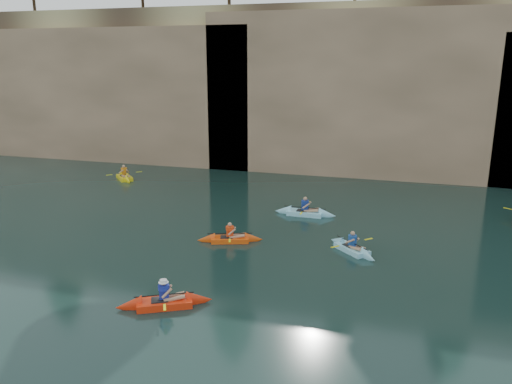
# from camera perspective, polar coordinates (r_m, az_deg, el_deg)

# --- Properties ---
(ground) EXTENTS (160.00, 160.00, 0.00)m
(ground) POSITION_cam_1_polar(r_m,az_deg,el_deg) (15.05, 0.27, -16.82)
(ground) COLOR black
(ground) RESTS_ON ground
(cliff) EXTENTS (70.00, 16.00, 12.00)m
(cliff) POSITION_cam_1_polar(r_m,az_deg,el_deg) (42.47, 11.89, 12.11)
(cliff) COLOR tan
(cliff) RESTS_ON ground
(cliff_slab_west) EXTENTS (26.00, 2.40, 10.56)m
(cliff_slab_west) POSITION_cam_1_polar(r_m,az_deg,el_deg) (42.17, -17.88, 10.71)
(cliff_slab_west) COLOR tan
(cliff_slab_west) RESTS_ON ground
(cliff_slab_center) EXTENTS (24.00, 2.40, 11.40)m
(cliff_slab_center) POSITION_cam_1_polar(r_m,az_deg,el_deg) (34.98, 14.12, 10.92)
(cliff_slab_center) COLOR tan
(cliff_slab_center) RESTS_ON ground
(sea_cave_west) EXTENTS (4.50, 1.00, 4.00)m
(sea_cave_west) POSITION_cam_1_polar(r_m,az_deg,el_deg) (40.88, -15.68, 6.13)
(sea_cave_west) COLOR black
(sea_cave_west) RESTS_ON ground
(sea_cave_center) EXTENTS (3.50, 1.00, 3.20)m
(sea_cave_center) POSITION_cam_1_polar(r_m,az_deg,el_deg) (35.62, 3.94, 4.75)
(sea_cave_center) COLOR black
(sea_cave_center) RESTS_ON ground
(sea_cave_east) EXTENTS (5.00, 1.00, 4.50)m
(sea_cave_east) POSITION_cam_1_polar(r_m,az_deg,el_deg) (35.29, 26.80, 4.14)
(sea_cave_east) COLOR black
(sea_cave_east) RESTS_ON ground
(main_kayaker) EXTENTS (3.15, 2.12, 1.18)m
(main_kayaker) POSITION_cam_1_polar(r_m,az_deg,el_deg) (17.13, -10.42, -12.25)
(main_kayaker) COLOR red
(main_kayaker) RESTS_ON ground
(kayaker_orange) EXTENTS (3.00, 2.13, 1.11)m
(kayaker_orange) POSITION_cam_1_polar(r_m,az_deg,el_deg) (22.43, -2.99, -5.35)
(kayaker_orange) COLOR #EE4F0F
(kayaker_orange) RESTS_ON ground
(kayaker_ltblue_near) EXTENTS (2.52, 2.48, 1.12)m
(kayaker_ltblue_near) POSITION_cam_1_polar(r_m,az_deg,el_deg) (21.68, 10.91, -6.34)
(kayaker_ltblue_near) COLOR #8FDBF0
(kayaker_ltblue_near) RESTS_ON ground
(kayaker_yellow) EXTENTS (2.61, 2.68, 1.23)m
(kayaker_yellow) POSITION_cam_1_polar(r_m,az_deg,el_deg) (34.95, -14.80, 1.66)
(kayaker_yellow) COLOR yellow
(kayaker_yellow) RESTS_ON ground
(kayaker_ltblue_mid) EXTENTS (3.24, 2.43, 1.23)m
(kayaker_ltblue_mid) POSITION_cam_1_polar(r_m,az_deg,el_deg) (26.19, 5.61, -2.34)
(kayaker_ltblue_mid) COLOR #96E7FC
(kayaker_ltblue_mid) RESTS_ON ground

